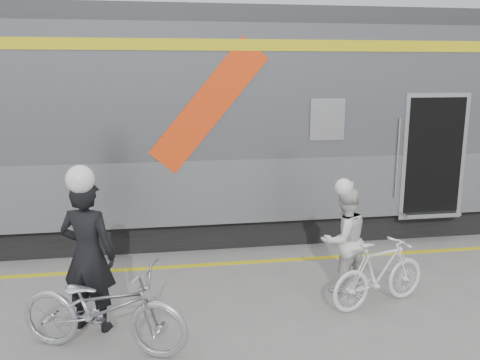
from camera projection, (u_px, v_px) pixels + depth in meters
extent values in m
plane|color=slate|center=(230.00, 331.00, 6.08)|extent=(90.00, 90.00, 0.00)
cube|color=black|center=(290.00, 211.00, 10.37)|extent=(24.00, 2.70, 0.50)
cube|color=#9EA0A5|center=(291.00, 172.00, 10.20)|extent=(24.00, 3.00, 1.10)
cube|color=slate|center=(293.00, 89.00, 9.85)|extent=(24.00, 3.00, 2.20)
cube|color=#38383A|center=(294.00, 22.00, 9.58)|extent=(24.00, 2.64, 0.30)
cube|color=gold|center=(318.00, 45.00, 8.23)|extent=(24.00, 0.02, 0.18)
cube|color=#EC3C0D|center=(208.00, 106.00, 8.15)|extent=(1.96, 0.01, 2.19)
cube|color=black|center=(327.00, 119.00, 8.52)|extent=(0.55, 0.02, 0.65)
cube|color=black|center=(428.00, 155.00, 9.18)|extent=(1.05, 0.45, 2.10)
cube|color=silver|center=(434.00, 157.00, 8.98)|extent=(1.20, 0.02, 2.25)
cylinder|color=silver|center=(398.00, 158.00, 8.85)|extent=(0.04, 0.04, 1.40)
cube|color=silver|center=(431.00, 214.00, 9.16)|extent=(1.05, 0.25, 0.06)
cube|color=silver|center=(347.00, 188.00, 8.83)|extent=(0.22, 0.01, 0.22)
cube|color=gold|center=(211.00, 264.00, 8.15)|extent=(24.00, 0.12, 0.01)
imported|color=black|center=(88.00, 255.00, 5.97)|extent=(0.79, 0.66, 1.85)
imported|color=#AAACB2|center=(103.00, 308.00, 5.56)|extent=(2.06, 1.32, 1.02)
imported|color=silver|center=(344.00, 240.00, 7.08)|extent=(0.86, 0.75, 1.48)
imported|color=silver|center=(380.00, 273.00, 6.66)|extent=(1.56, 0.85, 0.90)
sphere|color=white|center=(82.00, 165.00, 5.74)|extent=(0.32, 0.32, 0.32)
sphere|color=white|center=(346.00, 180.00, 6.90)|extent=(0.24, 0.24, 0.24)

